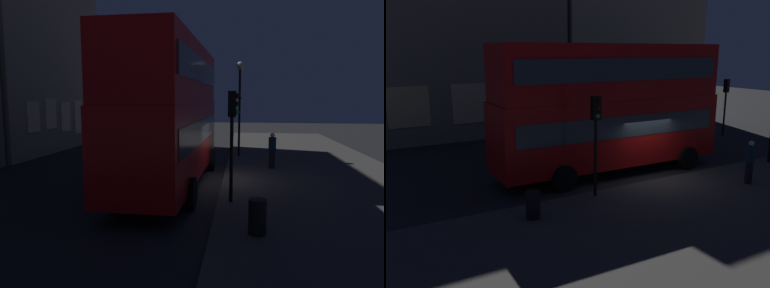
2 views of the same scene
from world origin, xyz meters
TOP-DOWN VIEW (x-y plane):
  - ground_plane at (0.00, 0.00)m, footprint 80.00×80.00m
  - sidewalk_slab at (0.00, -4.83)m, footprint 44.00×8.48m
  - double_decker_bus at (-1.14, 1.49)m, footprint 10.67×3.01m
  - traffic_light_near_kerb at (-3.43, -1.06)m, footprint 0.33×0.37m
  - traffic_light_far_side at (10.07, 4.74)m, footprint 0.36×0.38m
  - street_lamp at (6.53, -1.20)m, footprint 0.46×0.46m
  - pedestrian at (2.82, -2.90)m, footprint 0.38×0.38m
  - litter_bin at (-6.27, -1.82)m, footprint 0.46×0.46m

SIDE VIEW (x-z plane):
  - ground_plane at x=0.00m, z-range 0.00..0.00m
  - sidewalk_slab at x=0.00m, z-range 0.00..0.12m
  - litter_bin at x=-6.27m, z-range 0.12..1.04m
  - pedestrian at x=2.82m, z-range 0.14..1.94m
  - traffic_light_far_side at x=10.07m, z-range 0.81..4.49m
  - traffic_light_near_kerb at x=-3.43m, z-range 0.95..4.69m
  - double_decker_bus at x=-1.14m, z-range 0.33..6.06m
  - street_lamp at x=6.53m, z-range 1.25..6.96m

